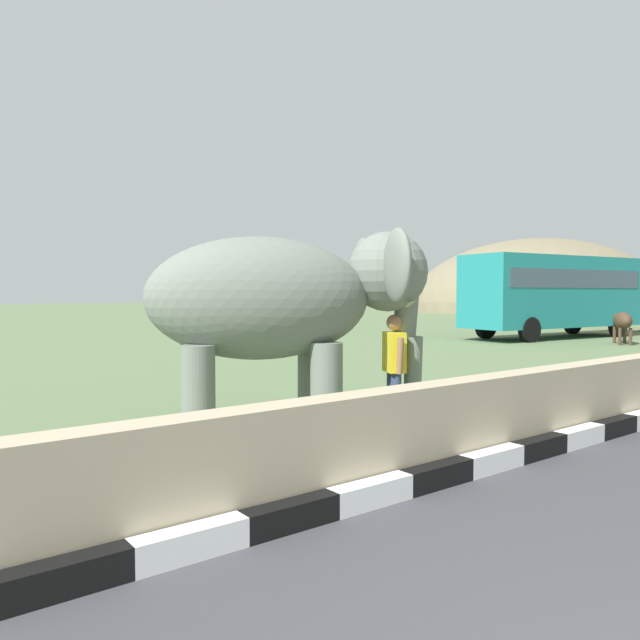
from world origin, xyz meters
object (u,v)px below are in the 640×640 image
at_px(elephant, 285,301).
at_px(cow_near, 622,321).
at_px(bus_teal, 554,290).
at_px(person_handler, 394,365).

bearing_deg(elephant, cow_near, 12.93).
relative_size(bus_teal, cow_near, 5.30).
bearing_deg(elephant, bus_teal, 21.69).
bearing_deg(person_handler, cow_near, 16.19).
bearing_deg(bus_teal, cow_near, -105.16).
height_order(person_handler, cow_near, person_handler).
height_order(bus_teal, cow_near, bus_teal).
relative_size(elephant, cow_near, 2.31).
bearing_deg(person_handler, bus_teal, 25.12).
xyz_separation_m(person_handler, cow_near, (16.83, 4.89, -0.06)).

